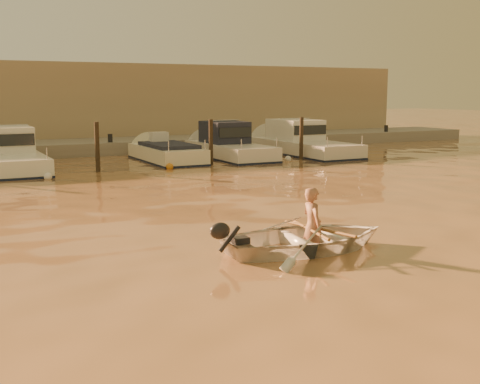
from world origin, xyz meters
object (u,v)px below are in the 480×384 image
moored_boat_3 (167,157)px  moored_boat_4 (230,145)px  dinghy (308,238)px  waterfront_building (44,105)px  moored_boat_5 (303,142)px  person (312,226)px  moored_boat_2 (12,155)px

moored_boat_3 → moored_boat_4: moored_boat_4 is taller
moored_boat_4 → dinghy: bearing=-111.1°
waterfront_building → moored_boat_5: bearing=-45.0°
waterfront_building → moored_boat_3: bearing=-72.1°
dinghy → waterfront_building: size_ratio=0.08×
dinghy → person: bearing=-90.0°
person → moored_boat_5: moored_boat_5 is taller
moored_boat_3 → waterfront_building: (-3.55, 11.00, 2.17)m
moored_boat_4 → person: bearing=-110.8°
moored_boat_3 → waterfront_building: 11.76m
person → moored_boat_4: (6.17, 16.27, 0.14)m
person → moored_boat_4: 17.40m
person → moored_boat_4: size_ratio=0.23×
moored_boat_4 → moored_boat_5: 4.19m
moored_boat_3 → waterfront_building: waterfront_building is taller
moored_boat_4 → moored_boat_5: same height
dinghy → moored_boat_2: 16.69m
dinghy → waterfront_building: 27.35m
person → moored_boat_5: size_ratio=0.19×
person → moored_boat_3: 16.53m
moored_boat_2 → waterfront_building: (3.19, 11.00, 1.77)m
moored_boat_3 → moored_boat_4: (3.27, 0.00, 0.40)m
moored_boat_5 → moored_boat_4: bearing=180.0°
moored_boat_2 → waterfront_building: 11.59m
moored_boat_2 → waterfront_building: size_ratio=0.16×
person → waterfront_building: waterfront_building is taller
dinghy → moored_boat_3: 16.54m
moored_boat_4 → moored_boat_5: (4.19, 0.00, 0.00)m
person → moored_boat_3: (2.91, 16.27, -0.26)m
moored_boat_2 → moored_boat_4: size_ratio=1.07×
person → moored_boat_2: size_ratio=0.21×
moored_boat_4 → moored_boat_5: size_ratio=0.84×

